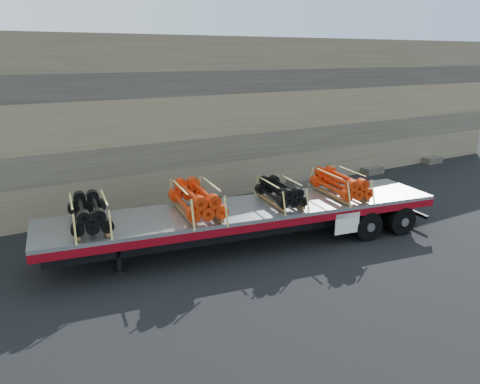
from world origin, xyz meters
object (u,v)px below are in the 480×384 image
object	(u,v)px
trailer	(247,226)
bundle_midfront	(196,200)
bundle_midrear	(280,193)
bundle_rear	(340,184)
bundle_front	(89,214)

from	to	relation	value
trailer	bundle_midfront	distance (m)	2.09
trailer	bundle_midrear	size ratio (longest dim) A/B	6.61
bundle_rear	bundle_front	bearing A→B (deg)	180.00
trailer	bundle_midrear	world-z (taller)	bundle_midrear
bundle_front	bundle_midfront	xyz separation A→B (m)	(3.23, -0.55, 0.04)
trailer	bundle_rear	distance (m)	3.77
bundle_front	bundle_midrear	distance (m)	6.26
trailer	bundle_rear	xyz separation A→B (m)	(3.56, -0.60, 1.09)
bundle_front	bundle_midfront	bearing A→B (deg)	-0.00
bundle_midrear	trailer	bearing A→B (deg)	180.00
bundle_midfront	bundle_midrear	xyz separation A→B (m)	(2.94, -0.50, -0.08)
bundle_midfront	bundle_midrear	world-z (taller)	bundle_midfront
trailer	bundle_midfront	size ratio (longest dim) A/B	5.41
bundle_front	bundle_rear	bearing A→B (deg)	0.00
bundle_midrear	bundle_rear	bearing A→B (deg)	0.00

